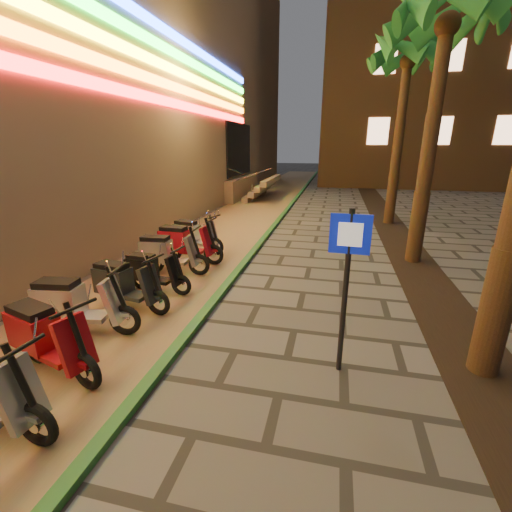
% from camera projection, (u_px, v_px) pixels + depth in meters
% --- Properties ---
extents(ground, '(120.00, 120.00, 0.00)m').
position_uv_depth(ground, '(193.00, 434.00, 3.84)').
color(ground, '#474442').
rests_on(ground, ground).
extents(parking_strip, '(3.40, 60.00, 0.01)m').
position_uv_depth(parking_strip, '(231.00, 226.00, 13.66)').
color(parking_strip, '#8C7251').
rests_on(parking_strip, ground).
extents(green_curb, '(0.18, 60.00, 0.10)m').
position_uv_depth(green_curb, '(273.00, 227.00, 13.28)').
color(green_curb, '#25632A').
rests_on(green_curb, ground).
extents(planting_strip, '(1.20, 40.00, 0.02)m').
position_uv_depth(planting_strip, '(430.00, 289.00, 7.70)').
color(planting_strip, black).
rests_on(planting_strip, ground).
extents(apartment_block, '(18.00, 16.06, 25.00)m').
position_uv_depth(apartment_block, '(444.00, 23.00, 27.69)').
color(apartment_block, brown).
rests_on(apartment_block, ground).
extents(palm_c, '(2.97, 3.02, 6.91)m').
position_uv_depth(palm_c, '(448.00, 23.00, 7.78)').
color(palm_c, '#472D19').
rests_on(palm_c, ground).
extents(palm_d, '(2.97, 3.02, 7.16)m').
position_uv_depth(palm_d, '(408.00, 62.00, 12.35)').
color(palm_d, '#472D19').
rests_on(palm_d, ground).
extents(pedestrian_sign, '(0.52, 0.10, 2.35)m').
position_uv_depth(pedestrian_sign, '(347.00, 271.00, 4.48)').
color(pedestrian_sign, black).
rests_on(pedestrian_sign, ground).
extents(scooter_5, '(1.74, 0.89, 1.23)m').
position_uv_depth(scooter_5, '(46.00, 337.00, 4.78)').
color(scooter_5, black).
rests_on(scooter_5, ground).
extents(scooter_6, '(1.78, 0.71, 1.25)m').
position_uv_depth(scooter_6, '(75.00, 304.00, 5.75)').
color(scooter_6, black).
rests_on(scooter_6, ground).
extents(scooter_7, '(1.68, 0.71, 1.18)m').
position_uv_depth(scooter_7, '(124.00, 284.00, 6.66)').
color(scooter_7, black).
rests_on(scooter_7, ground).
extents(scooter_8, '(1.53, 0.56, 1.08)m').
position_uv_depth(scooter_8, '(151.00, 271.00, 7.46)').
color(scooter_8, black).
rests_on(scooter_8, ground).
extents(scooter_9, '(1.76, 0.62, 1.24)m').
position_uv_depth(scooter_9, '(166.00, 253.00, 8.50)').
color(scooter_9, black).
rests_on(scooter_9, ground).
extents(scooter_10, '(1.82, 0.64, 1.29)m').
position_uv_depth(scooter_10, '(184.00, 242.00, 9.32)').
color(scooter_10, black).
rests_on(scooter_10, ground).
extents(scooter_11, '(1.69, 0.84, 1.20)m').
position_uv_depth(scooter_11, '(193.00, 235.00, 10.28)').
color(scooter_11, black).
rests_on(scooter_11, ground).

